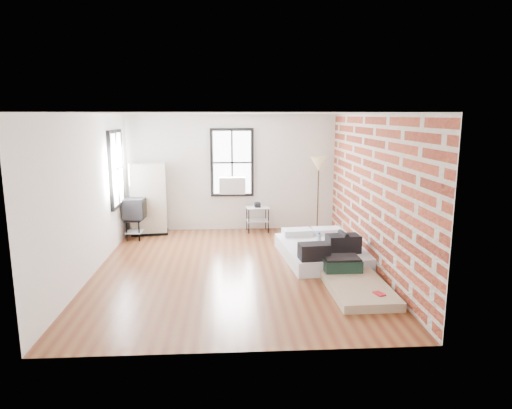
{
  "coord_description": "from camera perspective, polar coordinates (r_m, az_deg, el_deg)",
  "views": [
    {
      "loc": [
        -0.08,
        -7.98,
        2.77
      ],
      "look_at": [
        0.42,
        0.3,
        1.14
      ],
      "focal_mm": 32.0,
      "sensor_mm": 36.0,
      "label": 1
    }
  ],
  "objects": [
    {
      "name": "room_shell",
      "position": [
        8.41,
        -1.28,
        4.07
      ],
      "size": [
        5.02,
        6.02,
        2.8
      ],
      "color": "silver",
      "rests_on": "ground"
    },
    {
      "name": "ground",
      "position": [
        8.45,
        -2.72,
        -8.03
      ],
      "size": [
        6.0,
        6.0,
        0.0
      ],
      "primitive_type": "plane",
      "color": "#592917",
      "rests_on": "ground"
    },
    {
      "name": "wardrobe",
      "position": [
        10.97,
        -13.27,
        0.64
      ],
      "size": [
        0.89,
        0.57,
        1.67
      ],
      "rotation": [
        0.0,
        0.0,
        0.11
      ],
      "color": "black",
      "rests_on": "ground"
    },
    {
      "name": "mattress_bare",
      "position": [
        7.7,
        12.06,
        -9.32
      ],
      "size": [
        0.95,
        1.75,
        0.37
      ],
      "rotation": [
        0.0,
        0.0,
        0.02
      ],
      "color": "tan",
      "rests_on": "ground"
    },
    {
      "name": "mattress_main",
      "position": [
        9.03,
        8.43,
        -5.65
      ],
      "size": [
        1.72,
        2.21,
        0.66
      ],
      "rotation": [
        0.0,
        0.0,
        0.1
      ],
      "color": "white",
      "rests_on": "ground"
    },
    {
      "name": "side_table",
      "position": [
        10.96,
        0.18,
        -0.93
      ],
      "size": [
        0.58,
        0.48,
        0.71
      ],
      "rotation": [
        0.0,
        0.0,
        0.1
      ],
      "color": "black",
      "rests_on": "ground"
    },
    {
      "name": "tv_stand",
      "position": [
        10.69,
        -14.88,
        -0.64
      ],
      "size": [
        0.48,
        0.67,
        0.93
      ],
      "rotation": [
        0.0,
        0.0,
        -0.04
      ],
      "color": "black",
      "rests_on": "ground"
    },
    {
      "name": "floor_lamp",
      "position": [
        10.91,
        7.84,
        4.59
      ],
      "size": [
        0.39,
        0.39,
        1.8
      ],
      "color": "#2E220F",
      "rests_on": "ground"
    }
  ]
}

